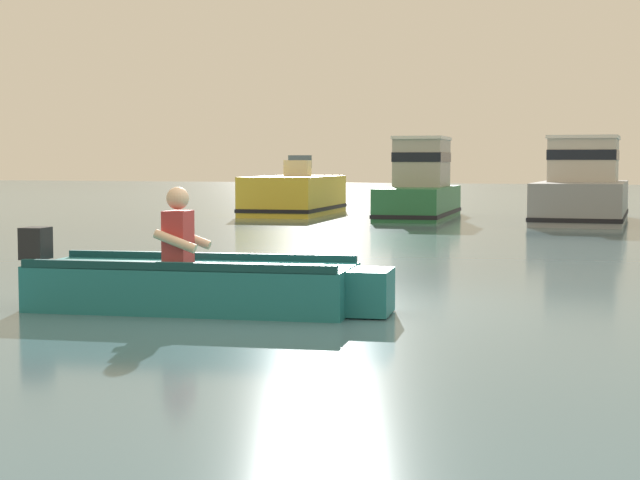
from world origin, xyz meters
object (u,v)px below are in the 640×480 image
(moored_boat_yellow, at_px, (294,196))
(moored_boat_green, at_px, (420,188))
(rowboat_with_person, at_px, (200,284))
(moored_boat_grey, at_px, (583,190))

(moored_boat_yellow, bearing_deg, moored_boat_green, -6.86)
(moored_boat_yellow, relative_size, moored_boat_green, 0.95)
(moored_boat_yellow, bearing_deg, rowboat_with_person, -71.28)
(rowboat_with_person, relative_size, moored_boat_grey, 0.69)
(moored_boat_yellow, xyz_separation_m, moored_boat_green, (3.68, -0.44, 0.26))
(moored_boat_green, relative_size, moored_boat_grey, 0.93)
(rowboat_with_person, height_order, moored_boat_grey, moored_boat_grey)
(rowboat_with_person, bearing_deg, moored_boat_green, 97.38)
(moored_boat_grey, bearing_deg, moored_boat_yellow, 174.43)
(moored_boat_grey, bearing_deg, rowboat_with_person, -96.70)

